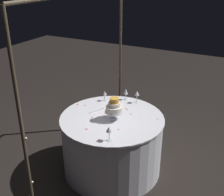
{
  "coord_description": "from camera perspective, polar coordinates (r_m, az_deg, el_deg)",
  "views": [
    {
      "loc": [
        -2.67,
        -1.38,
        2.4
      ],
      "look_at": [
        0.0,
        0.0,
        1.01
      ],
      "focal_mm": 45.4,
      "sensor_mm": 36.0,
      "label": 1
    }
  ],
  "objects": [
    {
      "name": "ground_plane",
      "position": [
        3.85,
        0.0,
        -13.85
      ],
      "size": [
        12.0,
        12.0,
        0.0
      ],
      "primitive_type": "plane",
      "color": "black"
    },
    {
      "name": "decorative_arch",
      "position": [
        3.36,
        -6.11,
        7.63
      ],
      "size": [
        2.14,
        0.06,
        2.16
      ],
      "color": "#473D2D",
      "rests_on": "ground"
    },
    {
      "name": "main_table",
      "position": [
        3.62,
        0.0,
        -9.16
      ],
      "size": [
        1.27,
        1.27,
        0.76
      ],
      "color": "white",
      "rests_on": "ground"
    },
    {
      "name": "tiered_cake",
      "position": [
        3.32,
        0.44,
        -1.84
      ],
      "size": [
        0.22,
        0.22,
        0.28
      ],
      "color": "silver",
      "rests_on": "main_table"
    },
    {
      "name": "wine_glass_0",
      "position": [
        3.81,
        -1.48,
        0.85
      ],
      "size": [
        0.06,
        0.06,
        0.14
      ],
      "color": "silver",
      "rests_on": "main_table"
    },
    {
      "name": "wine_glass_1",
      "position": [
        3.76,
        5.07,
        0.83
      ],
      "size": [
        0.06,
        0.06,
        0.17
      ],
      "color": "silver",
      "rests_on": "main_table"
    },
    {
      "name": "wine_glass_2",
      "position": [
        2.93,
        -0.59,
        -6.45
      ],
      "size": [
        0.06,
        0.06,
        0.16
      ],
      "color": "silver",
      "rests_on": "main_table"
    },
    {
      "name": "wine_glass_3",
      "position": [
        3.84,
        2.81,
        1.21
      ],
      "size": [
        0.06,
        0.06,
        0.16
      ],
      "color": "silver",
      "rests_on": "main_table"
    },
    {
      "name": "cake_knife",
      "position": [
        3.61,
        -2.27,
        -2.3
      ],
      "size": [
        0.27,
        0.15,
        0.01
      ],
      "color": "silver",
      "rests_on": "main_table"
    },
    {
      "name": "rose_petal_0",
      "position": [
        3.0,
        -2.6,
        -8.45
      ],
      "size": [
        0.04,
        0.04,
        0.0
      ],
      "primitive_type": "ellipsoid",
      "rotation": [
        0.0,
        0.0,
        2.05
      ],
      "color": "#EA6B84",
      "rests_on": "main_table"
    },
    {
      "name": "rose_petal_1",
      "position": [
        3.62,
        3.07,
        -2.28
      ],
      "size": [
        0.03,
        0.03,
        0.0
      ],
      "primitive_type": "ellipsoid",
      "rotation": [
        0.0,
        0.0,
        1.17
      ],
      "color": "#EA6B84",
      "rests_on": "main_table"
    },
    {
      "name": "rose_petal_2",
      "position": [
        3.43,
        -4.04,
        -3.91
      ],
      "size": [
        0.04,
        0.03,
        0.0
      ],
      "primitive_type": "ellipsoid",
      "rotation": [
        0.0,
        0.0,
        5.95
      ],
      "color": "#EA6B84",
      "rests_on": "main_table"
    },
    {
      "name": "rose_petal_3",
      "position": [
        3.51,
        3.83,
        -3.2
      ],
      "size": [
        0.02,
        0.03,
        0.0
      ],
      "primitive_type": "ellipsoid",
      "rotation": [
        0.0,
        0.0,
        4.7
      ],
      "color": "#EA6B84",
      "rests_on": "main_table"
    },
    {
      "name": "rose_petal_4",
      "position": [
        3.18,
        1.31,
        -6.32
      ],
      "size": [
        0.03,
        0.02,
        0.0
      ],
      "primitive_type": "ellipsoid",
      "rotation": [
        0.0,
        0.0,
        6.13
      ],
      "color": "#EA6B84",
      "rests_on": "main_table"
    },
    {
      "name": "rose_petal_5",
      "position": [
        3.73,
        -5.4,
        -1.48
      ],
      "size": [
        0.03,
        0.04,
        0.0
      ],
      "primitive_type": "ellipsoid",
      "rotation": [
        0.0,
        0.0,
        5.0
      ],
      "color": "#EA6B84",
      "rests_on": "main_table"
    },
    {
      "name": "rose_petal_6",
      "position": [
        3.52,
        -1.38,
        -3.06
      ],
      "size": [
        0.03,
        0.04,
        0.0
      ],
      "primitive_type": "ellipsoid",
      "rotation": [
        0.0,
        0.0,
        4.45
      ],
      "color": "#EA6B84",
      "rests_on": "main_table"
    },
    {
      "name": "rose_petal_7",
      "position": [
        3.43,
        9.17,
        -4.22
      ],
      "size": [
        0.02,
        0.03,
        0.0
      ],
      "primitive_type": "ellipsoid",
      "rotation": [
        0.0,
        0.0,
        4.8
      ],
      "color": "#EA6B84",
      "rests_on": "main_table"
    },
    {
      "name": "rose_petal_8",
      "position": [
        3.76,
        -6.96,
        -1.3
      ],
      "size": [
        0.05,
        0.05,
        0.0
      ],
      "primitive_type": "ellipsoid",
      "rotation": [
        0.0,
        0.0,
        3.86
      ],
      "color": "#EA6B84",
      "rests_on": "main_table"
    },
    {
      "name": "rose_petal_9",
      "position": [
        3.2,
        -5.18,
        -6.26
      ],
      "size": [
        0.04,
        0.04,
        0.0
      ],
      "primitive_type": "ellipsoid",
      "rotation": [
        0.0,
        0.0,
        1.99
      ],
      "color": "#EA6B84",
      "rests_on": "main_table"
    },
    {
      "name": "rose_petal_10",
      "position": [
        3.64,
        2.81,
        -2.07
      ],
      "size": [
        0.03,
        0.02,
        0.0
      ],
      "primitive_type": "ellipsoid",
      "rotation": [
        0.0,
        0.0,
        3.24
      ],
      "color": "#EA6B84",
      "rests_on": "main_table"
    }
  ]
}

